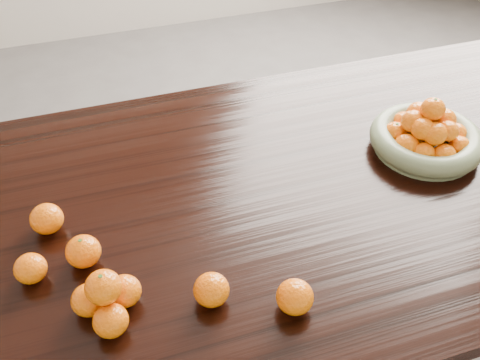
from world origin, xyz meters
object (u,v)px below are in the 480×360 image
object	(u,v)px
orange_pyramid	(107,299)
loose_orange_0	(83,251)
fruit_bowl	(427,136)
dining_table	(255,222)

from	to	relation	value
orange_pyramid	loose_orange_0	world-z (taller)	orange_pyramid
fruit_bowl	orange_pyramid	bearing A→B (deg)	-163.13
fruit_bowl	loose_orange_0	distance (m)	0.88
fruit_bowl	loose_orange_0	xyz separation A→B (m)	(-0.87, -0.11, -0.01)
dining_table	orange_pyramid	xyz separation A→B (m)	(-0.37, -0.22, 0.13)
orange_pyramid	loose_orange_0	xyz separation A→B (m)	(-0.03, 0.14, -0.01)
loose_orange_0	dining_table	bearing A→B (deg)	11.29
dining_table	loose_orange_0	bearing A→B (deg)	-168.71
loose_orange_0	orange_pyramid	bearing A→B (deg)	-77.72
fruit_bowl	orange_pyramid	xyz separation A→B (m)	(-0.84, -0.26, 0.00)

